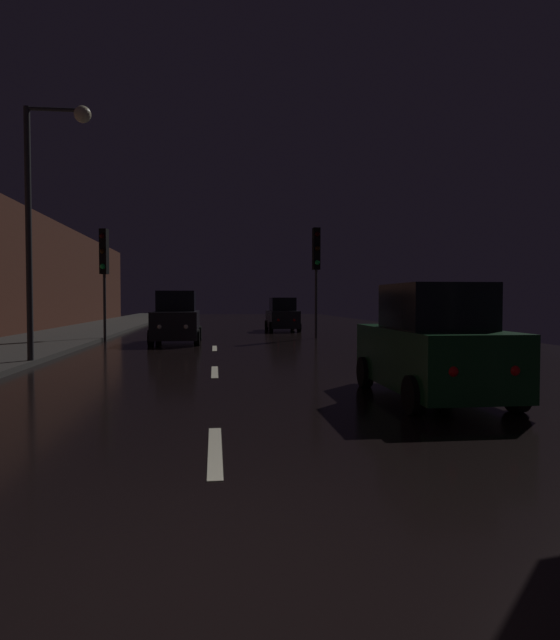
{
  "coord_description": "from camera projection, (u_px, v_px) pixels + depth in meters",
  "views": [
    {
      "loc": [
        0.0,
        -3.38,
        1.73
      ],
      "look_at": [
        1.88,
        12.5,
        1.16
      ],
      "focal_mm": 31.29,
      "sensor_mm": 36.0,
      "label": 1
    }
  ],
  "objects": [
    {
      "name": "ground",
      "position": [
        215.0,
        335.0,
        27.74
      ],
      "size": [
        26.22,
        84.0,
        0.02
      ],
      "primitive_type": "cube",
      "color": "black"
    },
    {
      "name": "sidewalk_left",
      "position": [
        71.0,
        335.0,
        26.92
      ],
      "size": [
        4.4,
        84.0,
        0.15
      ],
      "primitive_type": "cube",
      "color": "#33302D",
      "rests_on": "ground"
    },
    {
      "name": "lane_centerline",
      "position": [
        215.0,
        373.0,
        13.27
      ],
      "size": [
        0.16,
        15.91,
        0.01
      ],
      "color": "beige",
      "rests_on": "ground"
    },
    {
      "name": "traffic_light_far_right",
      "position": [
        316.0,
        258.0,
        25.3
      ],
      "size": [
        0.33,
        0.47,
        5.03
      ],
      "rotation": [
        0.0,
        0.0,
        -1.49
      ],
      "color": "#38383A",
      "rests_on": "ground"
    },
    {
      "name": "traffic_light_far_left",
      "position": [
        104.0,
        260.0,
        23.43
      ],
      "size": [
        0.36,
        0.48,
        4.74
      ],
      "rotation": [
        0.0,
        0.0,
        -1.76
      ],
      "color": "#38383A",
      "rests_on": "ground"
    },
    {
      "name": "streetlamp_overhead",
      "position": [
        47.0,
        192.0,
        14.54
      ],
      "size": [
        1.7,
        0.44,
        6.82
      ],
      "color": "#2D2D30",
      "rests_on": "ground"
    },
    {
      "name": "car_approaching_headlights",
      "position": [
        176.0,
        319.0,
        22.59
      ],
      "size": [
        1.94,
        4.19,
        2.11
      ],
      "rotation": [
        0.0,
        0.0,
        -1.57
      ],
      "color": "black",
      "rests_on": "ground"
    },
    {
      "name": "car_parked_right_near",
      "position": [
        432.0,
        346.0,
        9.81
      ],
      "size": [
        1.85,
        4.01,
        2.02
      ],
      "rotation": [
        0.0,
        0.0,
        1.57
      ],
      "color": "#0F3819",
      "rests_on": "ground"
    },
    {
      "name": "car_parked_right_far",
      "position": [
        282.0,
        316.0,
        31.48
      ],
      "size": [
        1.73,
        3.74,
        1.88
      ],
      "rotation": [
        0.0,
        0.0,
        1.57
      ],
      "color": "black",
      "rests_on": "ground"
    }
  ]
}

